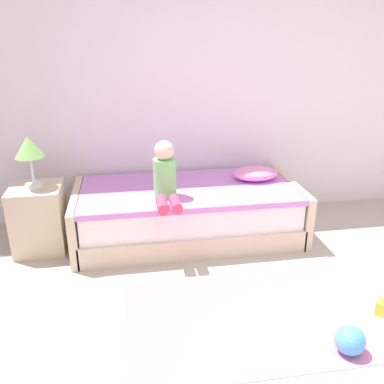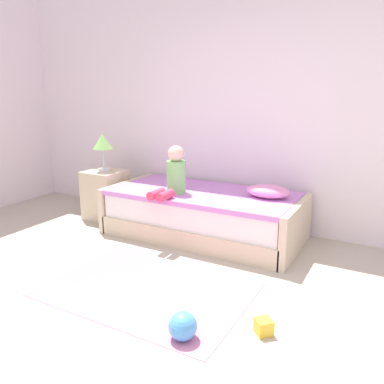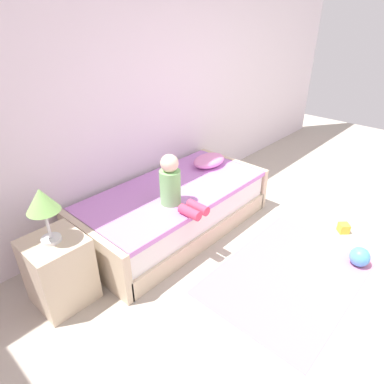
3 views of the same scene
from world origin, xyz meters
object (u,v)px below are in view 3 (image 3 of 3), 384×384
(bed, at_px, (175,209))
(table_lamp, at_px, (42,203))
(child_figure, at_px, (174,186))
(toy_ball, at_px, (360,257))
(toy_block, at_px, (344,228))
(nightstand, at_px, (59,271))
(pillow, at_px, (209,160))

(bed, height_order, table_lamp, table_lamp)
(child_figure, xyz_separation_m, toy_ball, (0.97, -1.49, -0.61))
(toy_block, bearing_deg, table_lamp, 151.33)
(toy_ball, bearing_deg, nightstand, 141.16)
(toy_ball, distance_m, toy_block, 0.53)
(nightstand, bearing_deg, pillow, 3.73)
(nightstand, bearing_deg, child_figure, -9.90)
(toy_ball, bearing_deg, bed, 113.40)
(table_lamp, distance_m, child_figure, 1.16)
(nightstand, distance_m, toy_ball, 2.70)
(bed, xyz_separation_m, nightstand, (-1.35, -0.03, 0.05))
(table_lamp, height_order, pillow, table_lamp)
(child_figure, relative_size, pillow, 1.16)
(toy_ball, bearing_deg, toy_block, 34.98)
(toy_ball, height_order, toy_block, toy_ball)
(bed, bearing_deg, child_figure, -134.97)
(toy_ball, bearing_deg, child_figure, 123.11)
(nightstand, height_order, child_figure, child_figure)
(table_lamp, height_order, toy_ball, table_lamp)
(pillow, relative_size, toy_ball, 2.34)
(table_lamp, xyz_separation_m, pillow, (2.03, 0.13, -0.37))
(child_figure, distance_m, pillow, 0.98)
(child_figure, bearing_deg, nightstand, 170.10)
(table_lamp, bearing_deg, toy_block, -28.67)
(pillow, relative_size, toy_block, 4.26)
(bed, relative_size, nightstand, 3.52)
(nightstand, relative_size, pillow, 1.36)
(toy_block, bearing_deg, child_figure, 139.85)
(toy_block, bearing_deg, pillow, 108.03)
(pillow, bearing_deg, table_lamp, -176.27)
(bed, distance_m, toy_ball, 1.88)
(bed, bearing_deg, nightstand, -178.62)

